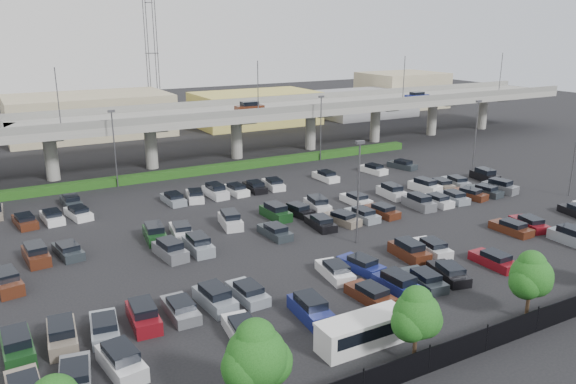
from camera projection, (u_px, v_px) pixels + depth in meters
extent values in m
plane|color=black|center=(314.00, 219.00, 62.39)|extent=(280.00, 280.00, 0.00)
cube|color=gray|center=(206.00, 116.00, 87.13)|extent=(150.00, 13.00, 1.10)
cube|color=slate|center=(222.00, 115.00, 81.60)|extent=(150.00, 0.50, 1.00)
cube|color=slate|center=(192.00, 105.00, 92.06)|extent=(150.00, 0.50, 1.00)
cylinder|color=gray|center=(51.00, 157.00, 77.49)|extent=(1.80, 1.80, 6.70)
cube|color=slate|center=(48.00, 134.00, 76.60)|extent=(2.60, 9.75, 0.50)
cylinder|color=gray|center=(151.00, 146.00, 84.03)|extent=(1.80, 1.80, 6.70)
cube|color=slate|center=(150.00, 126.00, 83.14)|extent=(2.60, 9.75, 0.50)
cylinder|color=gray|center=(237.00, 138.00, 90.57)|extent=(1.80, 1.80, 6.70)
cube|color=slate|center=(236.00, 118.00, 89.68)|extent=(2.60, 9.75, 0.50)
cylinder|color=gray|center=(310.00, 130.00, 97.11)|extent=(1.80, 1.80, 6.70)
cube|color=slate|center=(311.00, 112.00, 96.22)|extent=(2.60, 9.75, 0.50)
cylinder|color=gray|center=(375.00, 124.00, 103.65)|extent=(1.80, 1.80, 6.70)
cube|color=slate|center=(376.00, 107.00, 102.76)|extent=(2.60, 9.75, 0.50)
cylinder|color=gray|center=(432.00, 118.00, 110.19)|extent=(1.80, 1.80, 6.70)
cube|color=slate|center=(433.00, 102.00, 109.30)|extent=(2.60, 9.75, 0.50)
cylinder|color=gray|center=(483.00, 113.00, 116.73)|extent=(1.80, 1.80, 6.70)
cube|color=slate|center=(484.00, 98.00, 115.83)|extent=(2.60, 9.75, 0.50)
cube|color=#4C2314|center=(249.00, 109.00, 87.11)|extent=(4.40, 1.82, 1.05)
cube|color=black|center=(249.00, 104.00, 86.88)|extent=(2.60, 1.60, 0.65)
cube|color=navy|center=(417.00, 97.00, 103.03)|extent=(4.40, 1.82, 0.82)
cube|color=black|center=(417.00, 93.00, 102.85)|extent=(2.30, 1.60, 0.50)
cylinder|color=#49494E|center=(58.00, 100.00, 70.45)|extent=(0.14, 0.14, 8.00)
cylinder|color=#49494E|center=(258.00, 88.00, 83.53)|extent=(0.14, 0.14, 8.00)
cylinder|color=#49494E|center=(404.00, 80.00, 96.61)|extent=(0.14, 0.14, 8.00)
cylinder|color=#49494E|center=(501.00, 74.00, 107.82)|extent=(0.14, 0.14, 8.00)
cube|color=#194313|center=(225.00, 167.00, 83.17)|extent=(66.00, 1.60, 1.10)
cube|color=black|center=(527.00, 324.00, 38.68)|extent=(70.00, 0.06, 1.80)
cylinder|color=black|center=(363.00, 383.00, 32.12)|extent=(0.10, 0.10, 2.00)
cylinder|color=black|center=(429.00, 359.00, 34.45)|extent=(0.10, 0.10, 2.00)
cylinder|color=black|center=(487.00, 338.00, 36.79)|extent=(0.10, 0.10, 2.00)
cylinder|color=black|center=(537.00, 319.00, 39.12)|extent=(0.10, 0.10, 2.00)
sphere|color=#144412|center=(256.00, 357.00, 29.83)|extent=(3.39, 3.39, 3.39)
sphere|color=#144412|center=(269.00, 362.00, 30.45)|extent=(2.67, 2.67, 2.67)
sphere|color=#144412|center=(246.00, 367.00, 29.55)|extent=(2.67, 2.67, 2.67)
sphere|color=#144412|center=(256.00, 339.00, 29.67)|extent=(2.30, 2.30, 2.30)
cylinder|color=#332316|center=(414.00, 349.00, 35.57)|extent=(0.26, 0.26, 1.96)
sphere|color=#144412|center=(417.00, 315.00, 34.89)|extent=(3.04, 3.04, 3.04)
sphere|color=#144412|center=(424.00, 320.00, 35.46)|extent=(2.39, 2.39, 2.39)
sphere|color=#144412|center=(410.00, 323.00, 34.64)|extent=(2.39, 2.39, 2.39)
sphere|color=#144412|center=(417.00, 302.00, 34.76)|extent=(2.06, 2.06, 2.06)
cylinder|color=#332316|center=(527.00, 307.00, 40.94)|extent=(0.26, 0.26, 1.97)
sphere|color=#144412|center=(531.00, 276.00, 40.26)|extent=(3.07, 3.07, 3.07)
sphere|color=#144412|center=(536.00, 281.00, 40.83)|extent=(2.41, 2.41, 2.41)
sphere|color=#144412|center=(526.00, 283.00, 40.01)|extent=(2.41, 2.41, 2.41)
sphere|color=#144412|center=(532.00, 264.00, 40.13)|extent=(2.08, 2.08, 2.08)
cube|color=silver|center=(363.00, 333.00, 37.48)|extent=(6.44, 2.16, 1.88)
cube|color=black|center=(363.00, 327.00, 37.36)|extent=(5.55, 2.21, 0.85)
cube|color=silver|center=(363.00, 319.00, 37.19)|extent=(6.53, 2.25, 0.22)
cube|color=black|center=(24.00, 384.00, 31.95)|extent=(1.68, 2.35, 0.50)
cube|color=slate|center=(75.00, 378.00, 33.58)|extent=(2.54, 4.64, 0.82)
cube|color=black|center=(75.00, 371.00, 33.24)|extent=(1.97, 2.54, 0.50)
cube|color=silver|center=(121.00, 363.00, 34.83)|extent=(2.42, 4.61, 1.05)
cube|color=black|center=(120.00, 352.00, 34.60)|extent=(1.95, 2.80, 0.65)
cube|color=silver|center=(242.00, 331.00, 38.72)|extent=(2.30, 4.58, 0.82)
cube|color=black|center=(243.00, 324.00, 38.37)|extent=(1.85, 2.47, 0.50)
cube|color=navy|center=(310.00, 311.00, 41.26)|extent=(2.12, 4.52, 1.05)
cube|color=black|center=(310.00, 301.00, 41.02)|extent=(1.78, 2.71, 0.65)
cube|color=#4C2314|center=(370.00, 296.00, 43.86)|extent=(2.13, 4.52, 0.82)
cube|color=black|center=(372.00, 289.00, 43.51)|extent=(1.76, 2.41, 0.50)
cube|color=navy|center=(398.00, 287.00, 45.11)|extent=(2.09, 4.51, 1.05)
cube|color=black|center=(398.00, 277.00, 44.88)|extent=(1.76, 2.70, 0.65)
cube|color=#272E33|center=(424.00, 281.00, 46.43)|extent=(2.29, 4.57, 0.82)
cube|color=black|center=(426.00, 275.00, 46.08)|extent=(1.84, 2.46, 0.50)
cube|color=black|center=(448.00, 274.00, 47.71)|extent=(2.80, 4.70, 0.82)
cube|color=black|center=(451.00, 268.00, 47.37)|extent=(2.10, 2.61, 0.50)
cube|color=maroon|center=(494.00, 261.00, 50.28)|extent=(1.84, 4.41, 0.82)
cube|color=black|center=(496.00, 255.00, 49.94)|extent=(1.61, 2.31, 0.50)
cube|color=gray|center=(572.00, 238.00, 55.39)|extent=(1.90, 4.43, 1.05)
cube|color=black|center=(573.00, 231.00, 55.15)|extent=(1.65, 2.63, 0.65)
cube|color=#153C19|center=(18.00, 348.00, 36.45)|extent=(1.95, 4.45, 1.05)
cube|color=black|center=(16.00, 337.00, 36.22)|extent=(1.68, 2.65, 0.65)
cube|color=gray|center=(62.00, 338.00, 37.74)|extent=(2.20, 4.54, 1.05)
cube|color=black|center=(61.00, 327.00, 37.50)|extent=(1.82, 2.73, 0.65)
cube|color=gray|center=(105.00, 329.00, 39.05)|extent=(2.42, 4.61, 0.82)
cube|color=black|center=(104.00, 322.00, 38.71)|extent=(1.91, 2.50, 0.50)
cube|color=maroon|center=(144.00, 318.00, 40.31)|extent=(2.09, 4.50, 1.05)
cube|color=black|center=(143.00, 307.00, 40.07)|extent=(1.76, 2.69, 0.65)
cube|color=slate|center=(180.00, 310.00, 41.62)|extent=(1.82, 4.40, 0.82)
cube|color=black|center=(181.00, 304.00, 41.28)|extent=(1.60, 2.30, 0.50)
cube|color=gray|center=(215.00, 300.00, 42.87)|extent=(2.18, 4.53, 1.05)
cube|color=black|center=(215.00, 290.00, 42.64)|extent=(1.81, 2.72, 0.65)
cube|color=gray|center=(248.00, 294.00, 44.19)|extent=(2.04, 4.49, 0.82)
cube|color=black|center=(248.00, 287.00, 43.85)|extent=(1.72, 2.38, 0.50)
cube|color=white|center=(335.00, 272.00, 48.05)|extent=(2.38, 4.60, 0.82)
cube|color=black|center=(336.00, 266.00, 47.70)|extent=(1.89, 2.49, 0.50)
cube|color=navy|center=(361.00, 266.00, 49.33)|extent=(2.50, 4.64, 0.82)
cube|color=black|center=(362.00, 260.00, 48.99)|extent=(1.95, 2.53, 0.50)
cube|color=#4C2314|center=(409.00, 253.00, 51.87)|extent=(2.13, 4.52, 1.05)
cube|color=black|center=(410.00, 244.00, 51.63)|extent=(1.78, 2.71, 0.65)
cube|color=silver|center=(431.00, 248.00, 53.18)|extent=(2.37, 4.60, 0.82)
cube|color=black|center=(433.00, 243.00, 52.84)|extent=(1.88, 2.49, 0.50)
cube|color=#4C2314|center=(511.00, 229.00, 58.32)|extent=(1.96, 4.46, 0.82)
cube|color=black|center=(513.00, 224.00, 57.98)|extent=(1.68, 2.35, 0.50)
cube|color=maroon|center=(529.00, 224.00, 59.61)|extent=(2.67, 4.68, 0.82)
cube|color=black|center=(531.00, 219.00, 59.26)|extent=(2.03, 2.58, 0.50)
cube|color=#4C2314|center=(6.00, 283.00, 45.66)|extent=(2.51, 4.64, 1.05)
cube|color=black|center=(5.00, 274.00, 45.43)|extent=(2.00, 2.83, 0.65)
cube|color=slate|center=(170.00, 252.00, 52.09)|extent=(2.37, 4.60, 1.05)
cube|color=black|center=(170.00, 244.00, 51.85)|extent=(1.92, 2.78, 0.65)
cube|color=gray|center=(198.00, 246.00, 53.37)|extent=(1.85, 4.41, 1.05)
cube|color=black|center=(198.00, 238.00, 53.14)|extent=(1.62, 2.61, 0.65)
cube|color=#272E33|center=(275.00, 233.00, 57.26)|extent=(2.03, 4.48, 0.82)
cube|color=black|center=(276.00, 227.00, 56.91)|extent=(1.71, 2.37, 0.50)
cube|color=black|center=(320.00, 224.00, 59.83)|extent=(2.18, 4.53, 0.82)
cube|color=black|center=(321.00, 219.00, 59.48)|extent=(1.79, 2.42, 0.50)
cube|color=gray|center=(342.00, 220.00, 61.11)|extent=(2.74, 4.69, 0.82)
cube|color=black|center=(343.00, 215.00, 60.77)|extent=(2.07, 2.60, 0.50)
cube|color=gray|center=(362.00, 216.00, 62.40)|extent=(2.00, 4.47, 0.82)
cube|color=black|center=(363.00, 211.00, 62.05)|extent=(1.69, 2.36, 0.50)
cube|color=#4C2314|center=(382.00, 212.00, 63.68)|extent=(2.18, 4.54, 0.82)
cube|color=black|center=(383.00, 207.00, 63.33)|extent=(1.79, 2.42, 0.50)
cube|color=slate|center=(419.00, 204.00, 66.22)|extent=(2.01, 4.48, 1.05)
cube|color=black|center=(419.00, 197.00, 65.98)|extent=(1.71, 2.67, 0.65)
cube|color=silver|center=(436.00, 201.00, 67.53)|extent=(1.87, 4.42, 0.82)
cube|color=black|center=(438.00, 197.00, 67.19)|extent=(1.63, 2.32, 0.50)
cube|color=gray|center=(453.00, 198.00, 68.82)|extent=(2.28, 4.57, 0.82)
cube|color=black|center=(455.00, 193.00, 68.47)|extent=(1.84, 2.46, 0.50)
cube|color=#4C2314|center=(469.00, 195.00, 70.10)|extent=(2.67, 4.68, 0.82)
cube|color=black|center=(471.00, 190.00, 69.76)|extent=(2.03, 2.58, 0.50)
cube|color=#272E33|center=(485.00, 192.00, 71.39)|extent=(2.42, 4.61, 0.82)
cube|color=black|center=(486.00, 187.00, 71.04)|extent=(1.91, 2.50, 0.50)
cube|color=slate|center=(500.00, 188.00, 72.64)|extent=(2.60, 4.66, 1.05)
cube|color=black|center=(500.00, 182.00, 72.41)|extent=(2.05, 2.85, 0.65)
cube|color=#4C2314|center=(36.00, 256.00, 51.13)|extent=(2.18, 4.54, 1.05)
cube|color=black|center=(35.00, 248.00, 50.90)|extent=(1.82, 2.73, 0.65)
cube|color=#272E33|center=(68.00, 251.00, 52.45)|extent=(2.47, 4.63, 0.82)
cube|color=black|center=(68.00, 246.00, 52.11)|extent=(1.93, 2.52, 0.50)
cube|color=#153C19|center=(155.00, 235.00, 56.27)|extent=(2.33, 4.58, 1.05)
cube|color=black|center=(154.00, 227.00, 56.04)|extent=(1.90, 2.77, 0.65)
cube|color=white|center=(181.00, 231.00, 57.59)|extent=(2.47, 4.63, 0.82)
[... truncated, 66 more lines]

